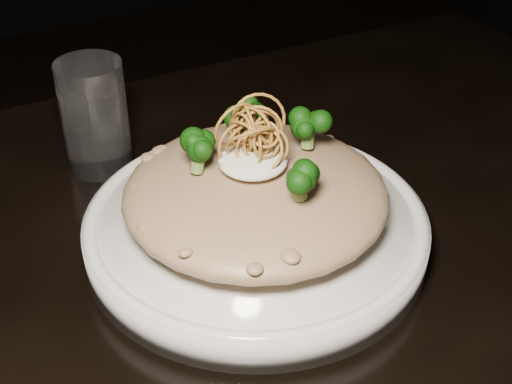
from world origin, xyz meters
The scene contains 7 objects.
table centered at (0.00, 0.00, 0.67)m, with size 1.10×0.80×0.75m.
plate centered at (0.03, 0.05, 0.77)m, with size 0.29×0.29×0.03m, color silver.
risotto centered at (0.03, 0.05, 0.80)m, with size 0.22×0.22×0.05m, color brown.
broccoli centered at (0.03, 0.05, 0.85)m, with size 0.12×0.12×0.05m, color black, non-canonical shape.
cheese centered at (0.02, 0.05, 0.84)m, with size 0.06×0.06×0.02m, color white.
shallots centered at (0.02, 0.05, 0.86)m, with size 0.06×0.06×0.04m, color brown, non-canonical shape.
drinking_glass centered at (-0.06, 0.23, 0.81)m, with size 0.06×0.06×0.11m, color white.
Camera 1 is at (-0.20, -0.38, 1.14)m, focal length 50.00 mm.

